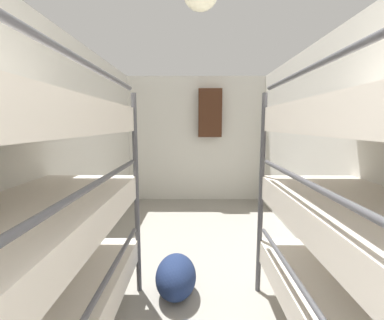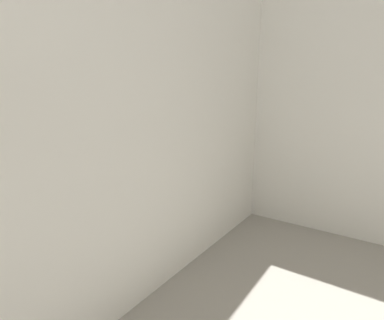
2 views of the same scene
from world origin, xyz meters
The scene contains 0 objects.
Camera 2 is at (-0.22, 2.67, 1.17)m, focal length 28.00 mm.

